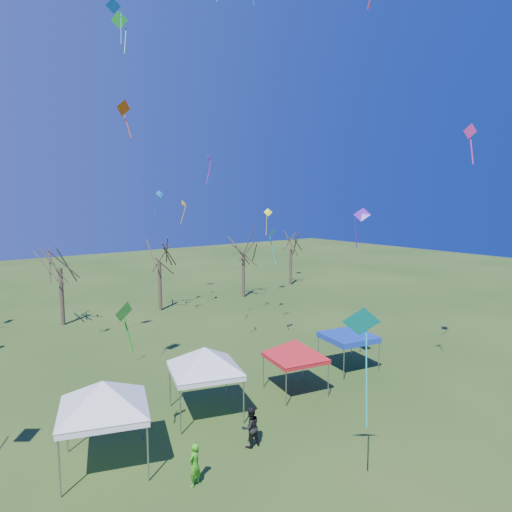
{
  "coord_description": "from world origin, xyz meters",
  "views": [
    {
      "loc": [
        -11.74,
        -13.6,
        10.2
      ],
      "look_at": [
        0.94,
        3.0,
        7.53
      ],
      "focal_mm": 32.0,
      "sensor_mm": 36.0,
      "label": 1
    }
  ],
  "objects_px": {
    "tree_2": "(59,248)",
    "person_green": "(194,464)",
    "person_dark": "(250,427)",
    "tent_white_mid": "(205,352)",
    "tent_blue": "(348,337)",
    "tree_4": "(243,239)",
    "tree_3": "(159,244)",
    "tent_red": "(295,343)",
    "tent_white_west": "(103,387)",
    "tree_5": "(291,236)"
  },
  "relations": [
    {
      "from": "tree_2",
      "to": "person_green",
      "type": "height_order",
      "value": "tree_2"
    },
    {
      "from": "person_green",
      "to": "person_dark",
      "type": "distance_m",
      "value": 3.22
    },
    {
      "from": "tent_white_mid",
      "to": "tent_blue",
      "type": "height_order",
      "value": "tent_white_mid"
    },
    {
      "from": "tent_white_mid",
      "to": "person_dark",
      "type": "distance_m",
      "value": 4.16
    },
    {
      "from": "tree_4",
      "to": "person_green",
      "type": "height_order",
      "value": "tree_4"
    },
    {
      "from": "tree_3",
      "to": "tree_4",
      "type": "xyz_separation_m",
      "value": [
        9.32,
        -0.04,
        -0.02
      ]
    },
    {
      "from": "tent_red",
      "to": "person_dark",
      "type": "relative_size",
      "value": 2.18
    },
    {
      "from": "tent_white_west",
      "to": "tent_white_mid",
      "type": "relative_size",
      "value": 1.02
    },
    {
      "from": "tree_5",
      "to": "tent_white_west",
      "type": "relative_size",
      "value": 1.77
    },
    {
      "from": "tent_white_mid",
      "to": "person_green",
      "type": "relative_size",
      "value": 2.63
    },
    {
      "from": "tree_4",
      "to": "person_green",
      "type": "xyz_separation_m",
      "value": [
        -19.65,
        -24.24,
        -5.27
      ]
    },
    {
      "from": "tree_3",
      "to": "person_green",
      "type": "relative_size",
      "value": 5.04
    },
    {
      "from": "tree_3",
      "to": "person_dark",
      "type": "bearing_deg",
      "value": -107.11
    },
    {
      "from": "tree_4",
      "to": "person_dark",
      "type": "height_order",
      "value": "tree_4"
    },
    {
      "from": "tree_2",
      "to": "tree_4",
      "type": "distance_m",
      "value": 17.73
    },
    {
      "from": "tree_5",
      "to": "tent_white_mid",
      "type": "relative_size",
      "value": 1.8
    },
    {
      "from": "tree_4",
      "to": "tree_5",
      "type": "xyz_separation_m",
      "value": [
        8.37,
        2.06,
        -0.33
      ]
    },
    {
      "from": "tree_4",
      "to": "tent_white_west",
      "type": "bearing_deg",
      "value": -135.82
    },
    {
      "from": "tent_red",
      "to": "tree_3",
      "type": "bearing_deg",
      "value": 83.96
    },
    {
      "from": "tent_blue",
      "to": "tent_white_mid",
      "type": "bearing_deg",
      "value": 178.95
    },
    {
      "from": "tree_2",
      "to": "person_dark",
      "type": "height_order",
      "value": "tree_2"
    },
    {
      "from": "tree_5",
      "to": "tent_blue",
      "type": "height_order",
      "value": "tree_5"
    },
    {
      "from": "tree_2",
      "to": "person_green",
      "type": "xyz_separation_m",
      "value": [
        -1.93,
        -24.61,
        -5.5
      ]
    },
    {
      "from": "tent_white_west",
      "to": "tent_blue",
      "type": "bearing_deg",
      "value": 4.11
    },
    {
      "from": "tent_white_west",
      "to": "tent_white_mid",
      "type": "distance_m",
      "value": 5.34
    },
    {
      "from": "tent_red",
      "to": "tent_white_mid",
      "type": "bearing_deg",
      "value": 172.19
    },
    {
      "from": "tree_4",
      "to": "tent_white_mid",
      "type": "height_order",
      "value": "tree_4"
    },
    {
      "from": "tree_2",
      "to": "tent_blue",
      "type": "relative_size",
      "value": 2.57
    },
    {
      "from": "tent_white_west",
      "to": "tree_4",
      "type": "bearing_deg",
      "value": 44.18
    },
    {
      "from": "tent_blue",
      "to": "tree_5",
      "type": "bearing_deg",
      "value": 55.61
    },
    {
      "from": "person_green",
      "to": "person_dark",
      "type": "height_order",
      "value": "person_dark"
    },
    {
      "from": "tree_5",
      "to": "tent_red",
      "type": "xyz_separation_m",
      "value": [
        -19.87,
        -22.65,
        -3.05
      ]
    },
    {
      "from": "tent_red",
      "to": "tent_white_west",
      "type": "bearing_deg",
      "value": -176.87
    },
    {
      "from": "tent_red",
      "to": "person_dark",
      "type": "xyz_separation_m",
      "value": [
        -5.03,
        -2.81,
        -1.84
      ]
    },
    {
      "from": "tree_2",
      "to": "person_green",
      "type": "bearing_deg",
      "value": -94.48
    },
    {
      "from": "tent_white_west",
      "to": "person_green",
      "type": "distance_m",
      "value": 4.44
    },
    {
      "from": "tree_2",
      "to": "tent_white_mid",
      "type": "height_order",
      "value": "tree_2"
    },
    {
      "from": "person_dark",
      "to": "tent_white_west",
      "type": "bearing_deg",
      "value": -21.45
    },
    {
      "from": "tent_blue",
      "to": "person_dark",
      "type": "distance_m",
      "value": 10.37
    },
    {
      "from": "tree_5",
      "to": "person_dark",
      "type": "height_order",
      "value": "tree_5"
    },
    {
      "from": "tree_4",
      "to": "tree_5",
      "type": "distance_m",
      "value": 8.62
    },
    {
      "from": "tree_2",
      "to": "tent_white_west",
      "type": "height_order",
      "value": "tree_2"
    },
    {
      "from": "tent_blue",
      "to": "person_green",
      "type": "distance_m",
      "value": 13.58
    },
    {
      "from": "tree_3",
      "to": "person_dark",
      "type": "distance_m",
      "value": 25.08
    },
    {
      "from": "tree_2",
      "to": "tent_blue",
      "type": "xyz_separation_m",
      "value": [
        10.94,
        -20.45,
        -4.32
      ]
    },
    {
      "from": "tree_5",
      "to": "tent_red",
      "type": "height_order",
      "value": "tree_5"
    },
    {
      "from": "tree_4",
      "to": "tent_white_mid",
      "type": "xyz_separation_m",
      "value": [
        -16.57,
        -19.89,
        -2.97
      ]
    },
    {
      "from": "person_dark",
      "to": "tree_4",
      "type": "bearing_deg",
      "value": -123.41
    },
    {
      "from": "tent_white_mid",
      "to": "tree_4",
      "type": "bearing_deg",
      "value": 50.2
    },
    {
      "from": "tent_blue",
      "to": "tent_white_west",
      "type": "bearing_deg",
      "value": -175.89
    }
  ]
}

